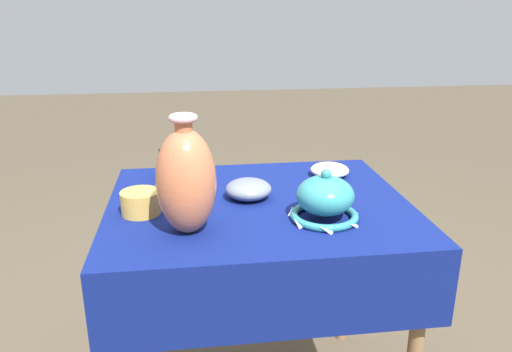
# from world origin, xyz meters

# --- Properties ---
(display_table) EXTENTS (0.94, 0.78, 0.80)m
(display_table) POSITION_xyz_m (0.00, -0.02, 0.70)
(display_table) COLOR olive
(display_table) RESTS_ON ground_plane
(vase_tall_bulbous) EXTENTS (0.16, 0.16, 0.33)m
(vase_tall_bulbous) POSITION_xyz_m (-0.22, -0.19, 0.95)
(vase_tall_bulbous) COLOR #BC6642
(vase_tall_bulbous) RESTS_ON display_table
(vase_dome_bell) EXTENTS (0.21, 0.21, 0.16)m
(vase_dome_bell) POSITION_xyz_m (0.17, -0.16, 0.86)
(vase_dome_bell) COLOR teal
(vase_dome_bell) RESTS_ON display_table
(mosaic_tile_box) EXTENTS (0.14, 0.16, 0.10)m
(mosaic_tile_box) POSITION_xyz_m (-0.25, 0.25, 0.85)
(mosaic_tile_box) COLOR #232328
(mosaic_tile_box) RESTS_ON display_table
(bowl_shallow_ivory) EXTENTS (0.14, 0.14, 0.05)m
(bowl_shallow_ivory) POSITION_xyz_m (0.29, 0.21, 0.82)
(bowl_shallow_ivory) COLOR white
(bowl_shallow_ivory) RESTS_ON display_table
(pot_squat_ochre) EXTENTS (0.12, 0.12, 0.07)m
(pot_squat_ochre) POSITION_xyz_m (-0.36, -0.05, 0.83)
(pot_squat_ochre) COLOR gold
(pot_squat_ochre) RESTS_ON display_table
(bowl_shallow_slate) EXTENTS (0.15, 0.15, 0.06)m
(bowl_shallow_slate) POSITION_xyz_m (-0.03, 0.03, 0.83)
(bowl_shallow_slate) COLOR slate
(bowl_shallow_slate) RESTS_ON display_table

